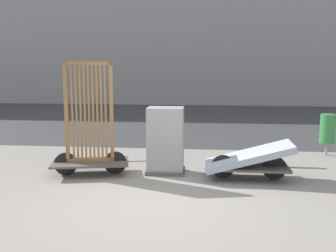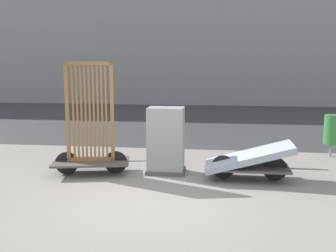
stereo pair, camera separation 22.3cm
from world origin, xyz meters
name	(u,v)px [view 1 (the left image)]	position (x,y,z in m)	size (l,w,h in m)	color
ground_plane	(158,204)	(0.00, 0.00, 0.00)	(60.00, 60.00, 0.00)	gray
road_strip	(188,119)	(0.00, 9.57, 0.00)	(56.00, 10.97, 0.01)	#38383A
bike_cart_with_bedframe	(90,139)	(-1.55, 1.53, 0.73)	(2.23, 1.08, 2.24)	#4C4742
bike_cart_with_mattress	(249,159)	(1.55, 1.53, 0.39)	(2.28, 0.84, 0.73)	#4C4742
utility_cabinet	(166,142)	(-0.08, 1.80, 0.63)	(0.77, 0.57, 1.34)	#4C4C4C
trash_bin	(327,129)	(3.63, 3.73, 0.65)	(0.36, 0.36, 1.00)	gray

